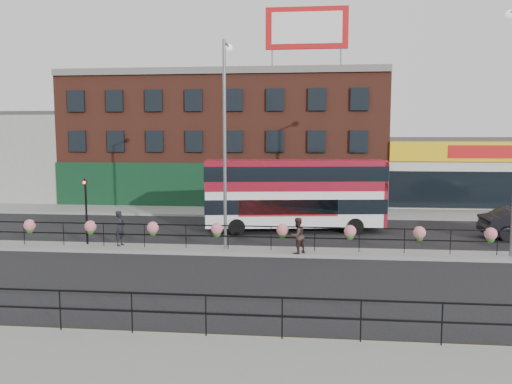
# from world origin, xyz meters

# --- Properties ---
(ground) EXTENTS (120.00, 120.00, 0.00)m
(ground) POSITION_xyz_m (0.00, 0.00, 0.00)
(ground) COLOR black
(ground) RESTS_ON ground
(south_pavement) EXTENTS (60.00, 4.00, 0.15)m
(south_pavement) POSITION_xyz_m (0.00, -12.00, 0.07)
(south_pavement) COLOR gray
(south_pavement) RESTS_ON ground
(north_pavement) EXTENTS (60.00, 4.00, 0.15)m
(north_pavement) POSITION_xyz_m (0.00, 12.00, 0.07)
(north_pavement) COLOR gray
(north_pavement) RESTS_ON ground
(median) EXTENTS (60.00, 1.60, 0.15)m
(median) POSITION_xyz_m (0.00, 0.00, 0.07)
(median) COLOR gray
(median) RESTS_ON ground
(yellow_line_inner) EXTENTS (60.00, 0.10, 0.01)m
(yellow_line_inner) POSITION_xyz_m (0.00, -9.70, 0.01)
(yellow_line_inner) COLOR gold
(yellow_line_inner) RESTS_ON ground
(yellow_line_outer) EXTENTS (60.00, 0.10, 0.01)m
(yellow_line_outer) POSITION_xyz_m (0.00, -9.88, 0.01)
(yellow_line_outer) COLOR gold
(yellow_line_outer) RESTS_ON ground
(brick_building) EXTENTS (25.00, 12.21, 10.30)m
(brick_building) POSITION_xyz_m (-4.00, 19.96, 5.13)
(brick_building) COLOR brown
(brick_building) RESTS_ON ground
(supermarket) EXTENTS (15.00, 12.25, 5.30)m
(supermarket) POSITION_xyz_m (16.00, 19.90, 2.65)
(supermarket) COLOR silver
(supermarket) RESTS_ON ground
(warehouse_west) EXTENTS (15.50, 12.00, 7.30)m
(warehouse_west) POSITION_xyz_m (-24.25, 20.00, 3.65)
(warehouse_west) COLOR #969792
(warehouse_west) RESTS_ON ground
(billboard) EXTENTS (6.00, 0.29, 4.40)m
(billboard) POSITION_xyz_m (2.50, 14.99, 13.18)
(billboard) COLOR red
(billboard) RESTS_ON brick_building
(median_railing) EXTENTS (30.04, 0.56, 1.23)m
(median_railing) POSITION_xyz_m (-0.00, 0.00, 1.05)
(median_railing) COLOR black
(median_railing) RESTS_ON median
(south_railing) EXTENTS (20.04, 0.05, 1.12)m
(south_railing) POSITION_xyz_m (-2.00, -10.10, 0.96)
(south_railing) COLOR black
(south_railing) RESTS_ON south_pavement
(double_decker_bus) EXTENTS (10.26, 3.67, 4.05)m
(double_decker_bus) POSITION_xyz_m (1.97, 5.53, 2.49)
(double_decker_bus) COLOR white
(double_decker_bus) RESTS_ON ground
(pedestrian_a) EXTENTS (0.74, 0.60, 1.69)m
(pedestrian_a) POSITION_xyz_m (-6.27, 0.23, 0.99)
(pedestrian_a) COLOR black
(pedestrian_a) RESTS_ON median
(pedestrian_b) EXTENTS (1.40, 1.40, 1.62)m
(pedestrian_b) POSITION_xyz_m (2.22, -0.55, 0.96)
(pedestrian_b) COLOR #372722
(pedestrian_b) RESTS_ON median
(lamp_column_west) EXTENTS (0.34, 1.68, 9.57)m
(lamp_column_west) POSITION_xyz_m (-1.15, 0.37, 5.82)
(lamp_column_west) COLOR slate
(lamp_column_west) RESTS_ON median
(traffic_light_median) EXTENTS (0.15, 0.28, 3.65)m
(traffic_light_median) POSITION_xyz_m (-8.00, 0.39, 2.47)
(traffic_light_median) COLOR black
(traffic_light_median) RESTS_ON median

